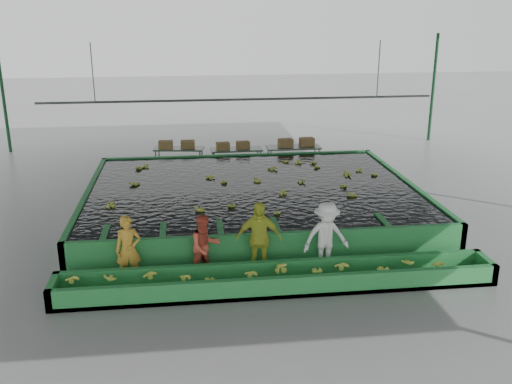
{
  "coord_description": "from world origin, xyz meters",
  "views": [
    {
      "loc": [
        -1.96,
        -15.08,
        6.06
      ],
      "look_at": [
        0.0,
        0.5,
        1.0
      ],
      "focal_mm": 40.0,
      "sensor_mm": 36.0,
      "label": 1
    }
  ],
  "objects": [
    {
      "name": "worker_b",
      "position": [
        -1.62,
        -2.8,
        0.78
      ],
      "size": [
        0.93,
        0.84,
        1.56
      ],
      "primitive_type": "imported",
      "rotation": [
        0.0,
        0.0,
        0.39
      ],
      "color": "#C94D37",
      "rests_on": "ground"
    },
    {
      "name": "sorting_trough",
      "position": [
        0.0,
        -3.6,
        0.25
      ],
      "size": [
        10.0,
        1.0,
        0.5
      ],
      "primitive_type": null,
      "color": "#257F3A",
      "rests_on": "ground"
    },
    {
      "name": "box_stack_left",
      "position": [
        -2.32,
        6.79,
        0.87
      ],
      "size": [
        1.41,
        0.45,
        0.3
      ],
      "primitive_type": null,
      "rotation": [
        0.0,
        0.0,
        -0.05
      ],
      "color": "olive",
      "rests_on": "packing_table_left"
    },
    {
      "name": "ground",
      "position": [
        0.0,
        0.0,
        0.0
      ],
      "size": [
        80.0,
        80.0,
        0.0
      ],
      "primitive_type": "plane",
      "color": "gray",
      "rests_on": "ground"
    },
    {
      "name": "floating_bananas",
      "position": [
        0.0,
        2.3,
        0.85
      ],
      "size": [
        8.22,
        5.61,
        0.11
      ],
      "primitive_type": null,
      "color": "#B0C53F",
      "rests_on": "tank_water"
    },
    {
      "name": "cableway_rail",
      "position": [
        0.0,
        5.0,
        3.0
      ],
      "size": [
        0.08,
        0.08,
        14.0
      ],
      "primitive_type": "cylinder",
      "color": "#59605B",
      "rests_on": "shed_roof"
    },
    {
      "name": "packing_table_left",
      "position": [
        -2.24,
        6.86,
        0.44
      ],
      "size": [
        2.01,
        1.05,
        0.87
      ],
      "primitive_type": null,
      "rotation": [
        0.0,
        0.0,
        -0.15
      ],
      "color": "#59605B",
      "rests_on": "ground"
    },
    {
      "name": "worker_c",
      "position": [
        -0.36,
        -2.8,
        0.91
      ],
      "size": [
        1.1,
        0.52,
        1.83
      ],
      "primitive_type": "imported",
      "rotation": [
        0.0,
        0.0,
        -0.07
      ],
      "color": "#C0CE34",
      "rests_on": "ground"
    },
    {
      "name": "rail_hanger_left",
      "position": [
        -5.0,
        5.0,
        4.0
      ],
      "size": [
        0.04,
        0.04,
        2.0
      ],
      "primitive_type": "cylinder",
      "color": "#59605B",
      "rests_on": "shed_roof"
    },
    {
      "name": "worker_a",
      "position": [
        -3.37,
        -2.8,
        0.8
      ],
      "size": [
        0.63,
        0.45,
        1.61
      ],
      "primitive_type": "imported",
      "rotation": [
        0.0,
        0.0,
        0.12
      ],
      "color": "gold",
      "rests_on": "ground"
    },
    {
      "name": "rail_hanger_right",
      "position": [
        5.0,
        5.0,
        4.0
      ],
      "size": [
        0.04,
        0.04,
        2.0
      ],
      "primitive_type": "cylinder",
      "color": "#59605B",
      "rests_on": "shed_roof"
    },
    {
      "name": "box_stack_mid",
      "position": [
        -0.17,
        6.29,
        0.9
      ],
      "size": [
        1.31,
        0.49,
        0.28
      ],
      "primitive_type": null,
      "rotation": [
        0.0,
        0.0,
        0.1
      ],
      "color": "olive",
      "rests_on": "packing_table_mid"
    },
    {
      "name": "packing_table_right",
      "position": [
        2.19,
        6.22,
        0.48
      ],
      "size": [
        2.09,
        0.84,
        0.95
      ],
      "primitive_type": null,
      "rotation": [
        0.0,
        0.0,
        -0.0
      ],
      "color": "#59605B",
      "rests_on": "ground"
    },
    {
      "name": "trough_bananas",
      "position": [
        0.0,
        -3.6,
        0.4
      ],
      "size": [
        8.75,
        0.58,
        0.12
      ],
      "primitive_type": null,
      "color": "#B0C53F",
      "rests_on": "sorting_trough"
    },
    {
      "name": "shed_posts",
      "position": [
        0.0,
        0.0,
        2.5
      ],
      "size": [
        20.0,
        22.0,
        5.0
      ],
      "primitive_type": null,
      "color": "#154423",
      "rests_on": "ground"
    },
    {
      "name": "packing_table_mid",
      "position": [
        -0.03,
        6.35,
        0.45
      ],
      "size": [
        1.99,
        0.84,
        0.9
      ],
      "primitive_type": null,
      "rotation": [
        0.0,
        0.0,
        0.02
      ],
      "color": "#59605B",
      "rests_on": "ground"
    },
    {
      "name": "shed_roof",
      "position": [
        0.0,
        0.0,
        5.0
      ],
      "size": [
        20.0,
        22.0,
        0.04
      ],
      "primitive_type": "cube",
      "color": "gray",
      "rests_on": "shed_posts"
    },
    {
      "name": "tank_water",
      "position": [
        0.0,
        1.5,
        0.85
      ],
      "size": [
        9.7,
        7.7,
        0.0
      ],
      "primitive_type": "cube",
      "color": "black",
      "rests_on": "flotation_tank"
    },
    {
      "name": "worker_d",
      "position": [
        1.27,
        -2.8,
        0.87
      ],
      "size": [
        1.19,
        0.77,
        1.74
      ],
      "primitive_type": "imported",
      "rotation": [
        0.0,
        0.0,
        0.11
      ],
      "color": "white",
      "rests_on": "ground"
    },
    {
      "name": "flotation_tank",
      "position": [
        0.0,
        1.5,
        0.45
      ],
      "size": [
        10.0,
        8.0,
        0.9
      ],
      "primitive_type": null,
      "color": "#257F3A",
      "rests_on": "ground"
    },
    {
      "name": "box_stack_right",
      "position": [
        2.3,
        6.26,
        0.95
      ],
      "size": [
        1.44,
        0.54,
        0.3
      ],
      "primitive_type": null,
      "rotation": [
        0.0,
        0.0,
        0.11
      ],
      "color": "olive",
      "rests_on": "packing_table_right"
    }
  ]
}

